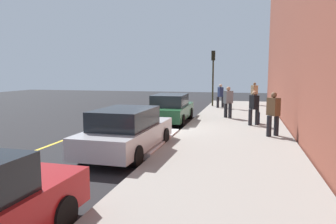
# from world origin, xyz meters

# --- Properties ---
(ground_plane) EXTENTS (56.00, 56.00, 0.00)m
(ground_plane) POSITION_xyz_m (0.00, 0.00, 0.00)
(ground_plane) COLOR black
(sidewalk) EXTENTS (28.00, 4.60, 0.15)m
(sidewalk) POSITION_xyz_m (0.00, -3.30, 0.07)
(sidewalk) COLOR gray
(sidewalk) RESTS_ON ground
(lane_stripe_centre) EXTENTS (28.00, 0.14, 0.01)m
(lane_stripe_centre) POSITION_xyz_m (0.00, 3.20, 0.00)
(lane_stripe_centre) COLOR gold
(lane_stripe_centre) RESTS_ON ground
(snow_bank_curb) EXTENTS (4.31, 0.56, 0.22)m
(snow_bank_curb) POSITION_xyz_m (-3.28, -0.70, 0.11)
(snow_bank_curb) COLOR white
(snow_bank_curb) RESTS_ON ground
(parked_car_silver) EXTENTS (4.71, 1.99, 1.51)m
(parked_car_silver) POSITION_xyz_m (-4.81, 0.00, 0.76)
(parked_car_silver) COLOR black
(parked_car_silver) RESTS_ON ground
(parked_car_green) EXTENTS (4.75, 2.01, 1.51)m
(parked_car_green) POSITION_xyz_m (1.93, 0.10, 0.76)
(parked_car_green) COLOR black
(parked_car_green) RESTS_ON ground
(pedestrian_navy_coat) EXTENTS (0.53, 0.52, 1.67)m
(pedestrian_navy_coat) POSITION_xyz_m (8.44, -2.00, 1.04)
(pedestrian_navy_coat) COLOR black
(pedestrian_navy_coat) RESTS_ON sidewalk
(pedestrian_black_coat) EXTENTS (0.52, 0.49, 1.64)m
(pedestrian_black_coat) POSITION_xyz_m (1.16, -4.15, 1.03)
(pedestrian_black_coat) COLOR black
(pedestrian_black_coat) RESTS_ON sidewalk
(pedestrian_tan_coat) EXTENTS (0.53, 0.54, 1.72)m
(pedestrian_tan_coat) POSITION_xyz_m (11.06, -4.39, 1.07)
(pedestrian_tan_coat) COLOR black
(pedestrian_tan_coat) RESTS_ON sidewalk
(pedestrian_grey_coat) EXTENTS (0.53, 0.54, 1.73)m
(pedestrian_grey_coat) POSITION_xyz_m (3.37, -2.81, 1.07)
(pedestrian_grey_coat) COLOR black
(pedestrian_grey_coat) RESTS_ON sidewalk
(pedestrian_brown_coat) EXTENTS (0.55, 0.53, 1.75)m
(pedestrian_brown_coat) POSITION_xyz_m (-1.38, -4.83, 1.08)
(pedestrian_brown_coat) COLOR black
(pedestrian_brown_coat) RESTS_ON sidewalk
(traffic_light_pole) EXTENTS (0.35, 0.26, 4.06)m
(traffic_light_pole) POSITION_xyz_m (9.41, -1.36, 2.92)
(traffic_light_pole) COLOR #2D2D19
(traffic_light_pole) RESTS_ON sidewalk
(rolling_suitcase) EXTENTS (0.34, 0.22, 0.92)m
(rolling_suitcase) POSITION_xyz_m (1.67, -4.34, 0.43)
(rolling_suitcase) COLOR #191E38
(rolling_suitcase) RESTS_ON sidewalk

